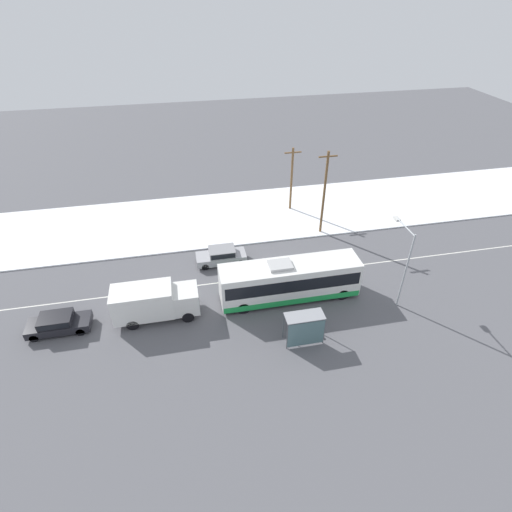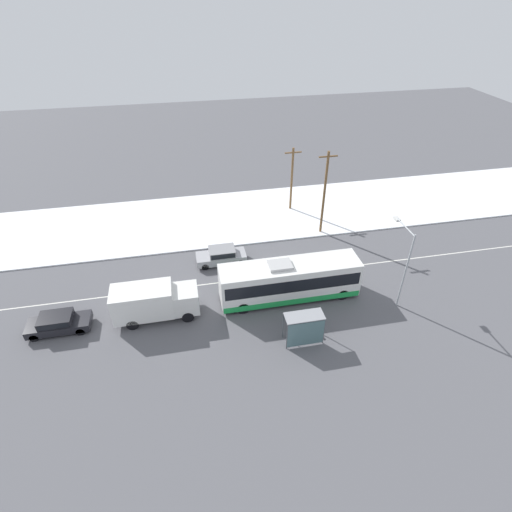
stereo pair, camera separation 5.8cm
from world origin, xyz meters
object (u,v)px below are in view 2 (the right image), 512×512
Objects in this scene: pedestrian_at_stop at (303,317)px; utility_pole_roadside at (324,193)px; bus_shelter at (305,326)px; box_truck at (154,301)px; sedan_car at (222,255)px; city_bus at (289,281)px; parked_car_near_truck at (58,322)px; utility_pole_snowlot at (292,178)px; streetlamp at (404,257)px.

utility_pole_roadside is at bearing 65.58° from pedestrian_at_stop.
pedestrian_at_stop is 0.58× the size of bus_shelter.
utility_pole_roadside is (6.05, 14.05, 2.81)m from bus_shelter.
pedestrian_at_stop is 1.71m from bus_shelter.
box_truck is 8.44m from sedan_car.
bus_shelter reaches higher than pedestrian_at_stop.
utility_pole_roadside is at bearing 57.31° from city_bus.
parked_car_near_truck is 26.33m from utility_pole_snowlot.
utility_pole_snowlot reaches higher than bus_shelter.
city_bus is 17.65m from parked_car_near_truck.
sedan_car is 11.75m from bus_shelter.
streetlamp reaches higher than bus_shelter.
box_truck is 2.32× the size of bus_shelter.
pedestrian_at_stop reaches higher than parked_car_near_truck.
city_bus is at bearing 0.90° from parked_car_near_truck.
box_truck is 0.74× the size of utility_pole_roadside.
sedan_car is (5.87, 6.01, -0.75)m from box_truck.
city_bus is 1.30× the size of utility_pole_roadside.
box_truck is 0.96× the size of streetlamp.
city_bus is at bearing 129.39° from sedan_car.
utility_pole_snowlot is (14.69, 14.59, 2.16)m from box_truck.
parked_car_near_truck is 0.52× the size of utility_pole_roadside.
bus_shelter is (-0.36, -1.52, 0.70)m from pedestrian_at_stop.
box_truck is 4.01× the size of pedestrian_at_stop.
bus_shelter reaches higher than sedan_car.
bus_shelter is at bearing -15.35° from parked_car_near_truck.
utility_pole_roadside reaches higher than pedestrian_at_stop.
city_bus is 15.06m from utility_pole_snowlot.
city_bus is 2.50× the size of parked_car_near_truck.
streetlamp reaches higher than city_bus.
pedestrian_at_stop is 0.24× the size of streetlamp.
bus_shelter is at bearing -113.28° from utility_pole_roadside.
sedan_car is at bearing 148.90° from streetlamp.
streetlamp is 11.30m from utility_pole_roadside.
bus_shelter is at bearing 112.50° from sedan_car.
utility_pole_snowlot is at bearing 44.80° from box_truck.
bus_shelter is at bearing -93.02° from city_bus.
city_bus is 3.60m from pedestrian_at_stop.
city_bus is 1.68× the size of streetlamp.
utility_pole_snowlot reaches higher than box_truck.
box_truck is at bearing -178.78° from city_bus.
sedan_car is (-4.75, 5.79, -0.88)m from city_bus.
bus_shelter is 9.37m from streetlamp.
city_bus reaches higher than parked_car_near_truck.
parked_car_near_truck is (-12.87, -6.06, -0.05)m from sedan_car.
utility_pole_snowlot is (-1.72, 5.35, -0.76)m from utility_pole_roadside.
streetlamp is at bearing 148.90° from sedan_car.
bus_shelter is (10.36, -4.82, 0.10)m from box_truck.
box_truck is (-10.62, -0.23, -0.13)m from city_bus.
utility_pole_snowlot is (4.06, 14.36, 2.03)m from city_bus.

